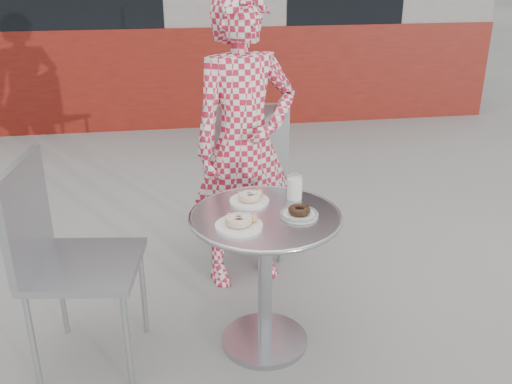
{
  "coord_description": "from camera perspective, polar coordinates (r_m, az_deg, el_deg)",
  "views": [
    {
      "loc": [
        -0.43,
        -2.13,
        1.69
      ],
      "look_at": [
        -0.07,
        0.1,
        0.73
      ],
      "focal_mm": 40.0,
      "sensor_mm": 36.0,
      "label": 1
    }
  ],
  "objects": [
    {
      "name": "chair_far",
      "position": [
        3.39,
        -1.27,
        -1.33
      ],
      "size": [
        0.47,
        0.47,
        0.95
      ],
      "rotation": [
        0.0,
        0.0,
        3.11
      ],
      "color": "#A3A6AB",
      "rests_on": "ground"
    },
    {
      "name": "bistro_table",
      "position": [
        2.48,
        0.93,
        -5.63
      ],
      "size": [
        0.66,
        0.66,
        0.66
      ],
      "rotation": [
        0.0,
        0.0,
        0.05
      ],
      "color": "silver",
      "rests_on": "ground"
    },
    {
      "name": "milk_cup",
      "position": [
        2.54,
        3.88,
        0.42
      ],
      "size": [
        0.07,
        0.07,
        0.11
      ],
      "rotation": [
        0.0,
        0.0,
        -0.37
      ],
      "color": "white",
      "rests_on": "bistro_table"
    },
    {
      "name": "plate_near",
      "position": [
        2.29,
        -1.66,
        -3.08
      ],
      "size": [
        0.19,
        0.19,
        0.05
      ],
      "rotation": [
        0.0,
        0.0,
        -0.14
      ],
      "color": "white",
      "rests_on": "bistro_table"
    },
    {
      "name": "plate_checker",
      "position": [
        2.39,
        4.34,
        -2.1
      ],
      "size": [
        0.16,
        0.16,
        0.04
      ],
      "rotation": [
        0.0,
        0.0,
        0.26
      ],
      "color": "white",
      "rests_on": "bistro_table"
    },
    {
      "name": "plate_far",
      "position": [
        2.52,
        -0.61,
        -0.63
      ],
      "size": [
        0.18,
        0.18,
        0.05
      ],
      "rotation": [
        0.0,
        0.0,
        0.22
      ],
      "color": "white",
      "rests_on": "bistro_table"
    },
    {
      "name": "chair_left",
      "position": [
        2.6,
        -16.54,
        -10.64
      ],
      "size": [
        0.51,
        0.5,
        0.94
      ],
      "rotation": [
        0.0,
        0.0,
        1.43
      ],
      "color": "#A3A6AB",
      "rests_on": "ground"
    },
    {
      "name": "seated_person",
      "position": [
        2.93,
        -1.16,
        4.76
      ],
      "size": [
        0.64,
        0.51,
        1.54
      ],
      "primitive_type": "imported",
      "rotation": [
        0.0,
        0.0,
        0.28
      ],
      "color": "#B71C34",
      "rests_on": "ground"
    },
    {
      "name": "ground",
      "position": [
        2.75,
        1.89,
        -14.86
      ],
      "size": [
        60.0,
        60.0,
        0.0
      ],
      "primitive_type": "plane",
      "color": "#999792",
      "rests_on": "ground"
    }
  ]
}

